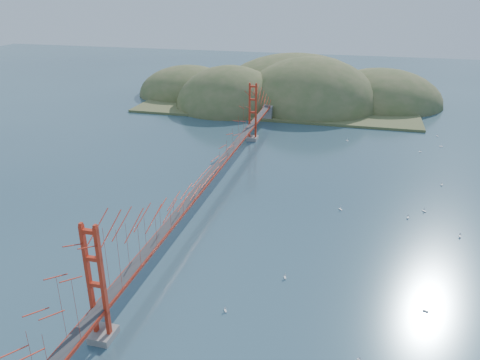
% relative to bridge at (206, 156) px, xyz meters
% --- Properties ---
extents(ground, '(320.00, 320.00, 0.00)m').
position_rel_bridge_xyz_m(ground, '(0.00, -0.18, -7.01)').
color(ground, '#2D4B5B').
rests_on(ground, ground).
extents(bridge, '(2.20, 94.40, 12.00)m').
position_rel_bridge_xyz_m(bridge, '(0.00, 0.00, 0.00)').
color(bridge, gray).
rests_on(bridge, ground).
extents(far_headlands, '(84.00, 58.00, 25.00)m').
position_rel_bridge_xyz_m(far_headlands, '(2.21, 68.33, -7.01)').
color(far_headlands, olive).
rests_on(far_headlands, ground).
extents(sailboat_0, '(0.58, 0.62, 0.69)m').
position_rel_bridge_xyz_m(sailboat_0, '(14.42, -16.88, -6.86)').
color(sailboat_0, white).
rests_on(sailboat_0, ground).
extents(sailboat_10, '(0.57, 0.57, 0.62)m').
position_rel_bridge_xyz_m(sailboat_10, '(9.65, -23.85, -6.87)').
color(sailboat_10, white).
rests_on(sailboat_10, ground).
extents(sailboat_5, '(0.48, 0.58, 0.68)m').
position_rel_bridge_xyz_m(sailboat_5, '(34.46, -2.41, -6.86)').
color(sailboat_5, white).
rests_on(sailboat_5, ground).
extents(sailboat_1, '(0.68, 0.68, 0.71)m').
position_rel_bridge_xyz_m(sailboat_1, '(30.80, 3.97, -6.85)').
color(sailboat_1, white).
rests_on(sailboat_1, ground).
extents(sailboat_14, '(0.57, 0.57, 0.64)m').
position_rel_bridge_xyz_m(sailboat_14, '(28.45, 1.34, -6.86)').
color(sailboat_14, white).
rests_on(sailboat_14, ground).
extents(sailboat_7, '(0.60, 0.50, 0.70)m').
position_rel_bridge_xyz_m(sailboat_7, '(36.96, 34.79, -6.86)').
color(sailboat_7, white).
rests_on(sailboat_7, ground).
extents(sailboat_15, '(0.55, 0.55, 0.61)m').
position_rel_bridge_xyz_m(sailboat_15, '(37.13, 41.82, -6.87)').
color(sailboat_15, white).
rests_on(sailboat_15, ground).
extents(sailboat_16, '(0.69, 0.69, 0.72)m').
position_rel_bridge_xyz_m(sailboat_16, '(19.35, 1.63, -6.85)').
color(sailboat_16, white).
rests_on(sailboat_16, ground).
extents(sailboat_4, '(0.58, 0.58, 0.60)m').
position_rel_bridge_xyz_m(sailboat_4, '(34.48, 14.57, -6.87)').
color(sailboat_4, white).
rests_on(sailboat_4, ground).
extents(sailboat_6, '(0.58, 0.58, 0.64)m').
position_rel_bridge_xyz_m(sailboat_6, '(22.55, -27.39, -6.86)').
color(sailboat_6, white).
rests_on(sailboat_6, ground).
extents(sailboat_12, '(0.59, 0.59, 0.64)m').
position_rel_bridge_xyz_m(sailboat_12, '(18.88, 33.98, -6.86)').
color(sailboat_12, white).
rests_on(sailboat_12, ground).
extents(sailboat_8, '(0.52, 0.46, 0.59)m').
position_rel_bridge_xyz_m(sailboat_8, '(32.67, 30.40, -6.87)').
color(sailboat_8, white).
rests_on(sailboat_8, ground).
extents(sailboat_2, '(0.64, 0.63, 0.72)m').
position_rel_bridge_xyz_m(sailboat_2, '(28.70, -19.00, -6.85)').
color(sailboat_2, white).
rests_on(sailboat_2, ground).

